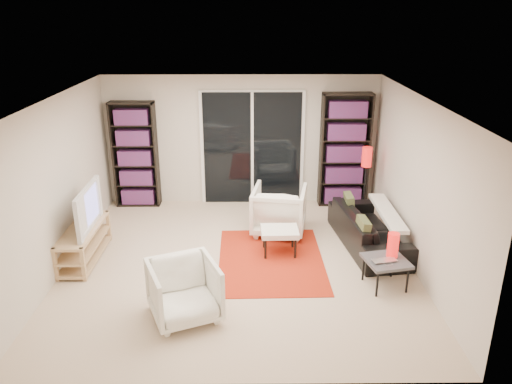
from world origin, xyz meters
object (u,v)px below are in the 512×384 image
bookshelf_left (135,155)px  bookshelf_right (345,150)px  armchair_front (184,291)px  floor_lamp (366,165)px  armchair_back (279,210)px  side_table (386,262)px  sofa (368,229)px  ottoman (280,232)px  tv_stand (84,243)px

bookshelf_left → bookshelf_right: (3.85, -0.00, 0.07)m
bookshelf_left → armchair_front: size_ratio=2.46×
bookshelf_left → bookshelf_right: bearing=-0.0°
bookshelf_right → armchair_front: bookshelf_right is taller
armchair_front → floor_lamp: 4.22m
bookshelf_left → armchair_back: (2.59, -1.26, -0.58)m
armchair_front → side_table: armchair_front is taller
sofa → floor_lamp: 1.38m
ottoman → side_table: (1.36, -0.97, 0.01)m
tv_stand → ottoman: 2.90m
bookshelf_right → armchair_back: (-1.26, -1.26, -0.66)m
ottoman → armchair_back: bearing=87.6°
armchair_back → floor_lamp: floor_lamp is taller
tv_stand → armchair_front: bearing=-41.8°
armchair_front → bookshelf_left: bearing=87.3°
bookshelf_left → floor_lamp: bookshelf_left is taller
sofa → armchair_front: 3.24m
bookshelf_right → floor_lamp: size_ratio=1.66×
sofa → tv_stand: bearing=88.0°
armchair_front → side_table: 2.67m
bookshelf_right → side_table: (0.06, -2.99, -0.69)m
bookshelf_left → armchair_back: bearing=-26.0°
bookshelf_left → sofa: bearing=-24.1°
tv_stand → side_table: size_ratio=2.14×
bookshelf_left → tv_stand: bookshelf_left is taller
armchair_back → floor_lamp: size_ratio=0.68×
side_table → floor_lamp: floor_lamp is taller
bookshelf_left → armchair_front: 3.96m
armchair_front → ottoman: (1.22, 1.65, -0.02)m
side_table → armchair_front: bearing=-165.1°
bookshelf_right → sofa: bookshelf_right is taller
armchair_front → ottoman: armchair_front is taller
bookshelf_right → side_table: size_ratio=3.31×
sofa → ottoman: 1.42m
bookshelf_left → tv_stand: (-0.34, -2.18, -0.71)m
side_table → floor_lamp: (0.21, 2.42, 0.59)m
bookshelf_left → sofa: size_ratio=1.01×
tv_stand → armchair_front: 2.24m
tv_stand → floor_lamp: (4.47, 1.61, 0.69)m
bookshelf_right → armchair_front: bearing=-124.4°
ottoman → side_table: 1.67m
tv_stand → sofa: 4.31m
sofa → floor_lamp: (0.17, 1.20, 0.67)m
armchair_front → floor_lamp: (2.80, 3.10, 0.59)m
tv_stand → armchair_back: armchair_back is taller
bookshelf_left → sofa: 4.39m
bookshelf_right → armchair_front: size_ratio=2.65×
armchair_back → side_table: armchair_back is taller
armchair_front → floor_lamp: size_ratio=0.63×
armchair_back → armchair_front: bearing=72.5°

